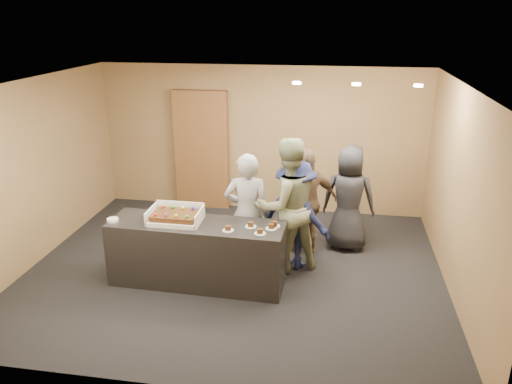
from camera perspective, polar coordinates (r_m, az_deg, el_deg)
room at (r=6.91m, az=-2.61°, el=1.04°), size 6.04×6.00×2.70m
serving_counter at (r=6.97m, az=-6.72°, el=-6.96°), size 2.42×0.77×0.90m
storage_cabinet at (r=9.48m, az=-6.25°, el=4.77°), size 1.02×0.15×2.25m
cake_box at (r=6.87m, az=-9.11°, el=-2.95°), size 0.70×0.49×0.21m
sheet_cake at (r=6.82m, az=-9.21°, el=-2.64°), size 0.60×0.41×0.12m
plate_stack at (r=7.07m, az=-16.07°, el=-3.07°), size 0.15×0.15×0.04m
slice_a at (r=6.51m, az=-3.21°, el=-4.24°), size 0.15×0.15×0.07m
slice_b at (r=6.61m, az=-0.60°, el=-3.82°), size 0.15×0.15×0.07m
slice_c at (r=6.41m, az=0.46°, el=-4.60°), size 0.15×0.15×0.07m
slice_d at (r=6.64m, az=2.13°, el=-3.74°), size 0.15×0.15×0.07m
slice_e at (r=6.56m, az=1.76°, el=-4.03°), size 0.15×0.15×0.07m
person_server_grey at (r=7.08m, az=-1.02°, el=-2.48°), size 0.69×0.50×1.77m
person_sage_man at (r=7.10m, az=3.52°, el=-1.56°), size 1.21×1.14×1.98m
person_navy_man at (r=7.23m, az=4.51°, el=-2.61°), size 1.21×0.96×1.64m
person_brown_extra at (r=7.69m, az=5.81°, el=-1.10°), size 1.07×0.80×1.68m
person_dark_suit at (r=7.91m, az=10.55°, el=-0.70°), size 0.87×0.62×1.69m
ceiling_spotlights at (r=6.96m, az=11.40°, el=11.99°), size 1.72×0.12×0.03m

